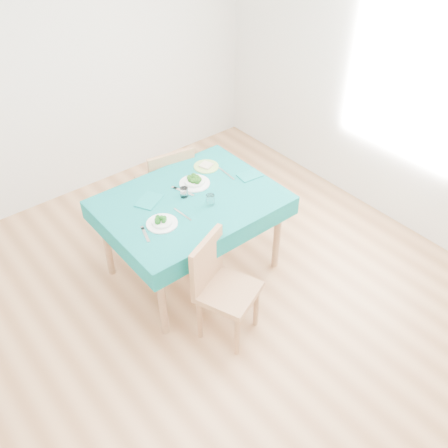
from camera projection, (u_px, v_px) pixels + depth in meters
room_shell at (224, 164)px, 3.20m from camera, size 4.02×4.52×2.73m
table at (192, 236)px, 4.14m from camera, size 1.37×1.04×0.76m
chair_near at (228, 286)px, 3.55m from camera, size 0.53×0.55×0.98m
chair_far at (164, 173)px, 4.58m from camera, size 0.50×0.54×1.08m
bowl_near at (162, 220)px, 3.64m from camera, size 0.23×0.23×0.07m
bowl_far at (195, 180)px, 4.04m from camera, size 0.25×0.25×0.08m
fork_near at (146, 235)px, 3.57m from camera, size 0.07×0.17×0.00m
knife_near at (183, 214)px, 3.75m from camera, size 0.03×0.20×0.00m
fork_far at (184, 191)px, 3.98m from camera, size 0.09×0.20×0.00m
knife_far at (227, 174)px, 4.18m from camera, size 0.03×0.22×0.00m
napkin_near at (149, 201)px, 3.88m from camera, size 0.26×0.23×0.01m
napkin_far at (250, 175)px, 4.15m from camera, size 0.20×0.16×0.01m
tumbler_center at (184, 192)px, 3.90m from camera, size 0.06×0.06×0.08m
tumbler_side at (210, 200)px, 3.82m from camera, size 0.07×0.07×0.09m
side_plate at (206, 166)px, 4.26m from camera, size 0.21×0.21×0.01m
bread_slice at (206, 165)px, 4.25m from camera, size 0.12×0.12×0.01m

